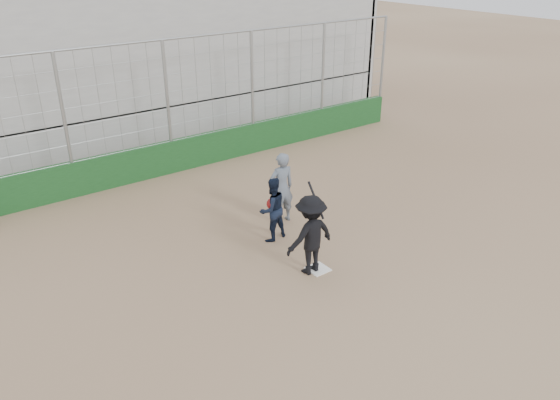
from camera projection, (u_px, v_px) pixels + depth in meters
ground at (318, 269)px, 11.93m from camera, size 90.00×90.00×0.00m
home_plate at (318, 269)px, 11.92m from camera, size 0.44×0.44×0.02m
backstop at (171, 142)px, 16.61m from camera, size 18.10×0.25×4.04m
bleachers at (104, 53)px, 19.37m from camera, size 20.25×6.70×6.98m
batter_at_plate at (310, 235)px, 11.50m from camera, size 1.16×0.77×1.94m
catcher_crouched at (273, 219)px, 12.91m from camera, size 0.84×0.69×1.09m
umpire at (281, 191)px, 13.65m from camera, size 0.72×0.51×1.67m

